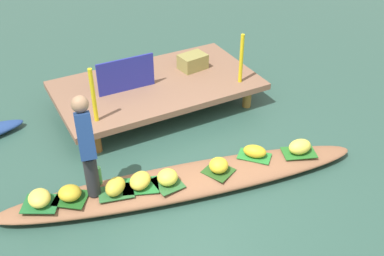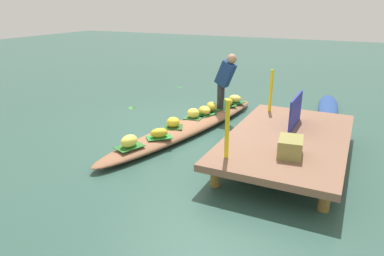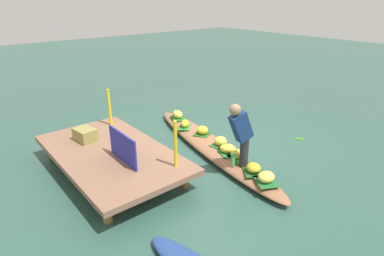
% 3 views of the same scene
% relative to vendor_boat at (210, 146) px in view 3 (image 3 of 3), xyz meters
% --- Properties ---
extents(canal_water, '(40.00, 40.00, 0.00)m').
position_rel_vendor_boat_xyz_m(canal_water, '(0.00, 0.00, -0.10)').
color(canal_water, '#2E5247').
rests_on(canal_water, ground).
extents(dock_platform, '(3.20, 1.80, 0.42)m').
position_rel_vendor_boat_xyz_m(dock_platform, '(0.53, 2.02, 0.26)').
color(dock_platform, '#855E48').
rests_on(dock_platform, ground).
extents(vendor_boat, '(4.77, 1.60, 0.20)m').
position_rel_vendor_boat_xyz_m(vendor_boat, '(0.00, 0.00, 0.00)').
color(vendor_boat, '#905F42').
rests_on(vendor_boat, ground).
extents(leaf_mat_0, '(0.48, 0.37, 0.01)m').
position_rel_vendor_boat_xyz_m(leaf_mat_0, '(-0.90, 0.11, 0.11)').
color(leaf_mat_0, '#2D6734').
rests_on(leaf_mat_0, vendor_boat).
extents(banana_bunch_0, '(0.37, 0.36, 0.19)m').
position_rel_vendor_boat_xyz_m(banana_bunch_0, '(-0.90, 0.11, 0.20)').
color(banana_bunch_0, gold).
rests_on(banana_bunch_0, vendor_boat).
extents(leaf_mat_1, '(0.52, 0.42, 0.01)m').
position_rel_vendor_boat_xyz_m(leaf_mat_1, '(1.57, -0.31, 0.11)').
color(leaf_mat_1, '#286D27').
rests_on(leaf_mat_1, vendor_boat).
extents(banana_bunch_1, '(0.34, 0.26, 0.20)m').
position_rel_vendor_boat_xyz_m(banana_bunch_1, '(1.57, -0.31, 0.21)').
color(banana_bunch_1, '#F8E552').
rests_on(banana_bunch_1, vendor_boat).
extents(leaf_mat_2, '(0.48, 0.48, 0.01)m').
position_rel_vendor_boat_xyz_m(leaf_mat_2, '(0.99, -0.09, 0.11)').
color(leaf_mat_2, '#298333').
rests_on(leaf_mat_2, vendor_boat).
extents(banana_bunch_2, '(0.35, 0.35, 0.16)m').
position_rel_vendor_boat_xyz_m(banana_bunch_2, '(0.99, -0.09, 0.19)').
color(banana_bunch_2, gold).
rests_on(banana_bunch_2, vendor_boat).
extents(leaf_mat_3, '(0.50, 0.49, 0.01)m').
position_rel_vendor_boat_xyz_m(leaf_mat_3, '(-1.41, 0.27, 0.11)').
color(leaf_mat_3, '#1C561D').
rests_on(leaf_mat_3, vendor_boat).
extents(banana_bunch_3, '(0.36, 0.35, 0.17)m').
position_rel_vendor_boat_xyz_m(banana_bunch_3, '(-1.41, 0.27, 0.19)').
color(banana_bunch_3, gold).
rests_on(banana_bunch_3, vendor_boat).
extents(leaf_mat_4, '(0.44, 0.45, 0.01)m').
position_rel_vendor_boat_xyz_m(leaf_mat_4, '(0.41, -0.13, 0.11)').
color(leaf_mat_4, '#29561F').
rests_on(leaf_mat_4, vendor_boat).
extents(banana_bunch_4, '(0.33, 0.33, 0.19)m').
position_rel_vendor_boat_xyz_m(banana_bunch_4, '(0.41, -0.13, 0.20)').
color(banana_bunch_4, yellow).
rests_on(banana_bunch_4, vendor_boat).
extents(leaf_mat_5, '(0.34, 0.38, 0.01)m').
position_rel_vendor_boat_xyz_m(leaf_mat_5, '(-0.27, -0.03, 0.11)').
color(leaf_mat_5, '#2D6430').
rests_on(leaf_mat_5, vendor_boat).
extents(banana_bunch_5, '(0.28, 0.27, 0.20)m').
position_rel_vendor_boat_xyz_m(banana_bunch_5, '(-0.27, -0.03, 0.20)').
color(banana_bunch_5, '#F2E748').
rests_on(banana_bunch_5, vendor_boat).
extents(leaf_mat_6, '(0.52, 0.49, 0.01)m').
position_rel_vendor_boat_xyz_m(leaf_mat_6, '(-1.74, 0.35, 0.11)').
color(leaf_mat_6, '#1F642F').
rests_on(leaf_mat_6, vendor_boat).
extents(banana_bunch_6, '(0.29, 0.32, 0.18)m').
position_rel_vendor_boat_xyz_m(banana_bunch_6, '(-1.74, 0.35, 0.19)').
color(banana_bunch_6, '#F3D752').
rests_on(banana_bunch_6, vendor_boat).
extents(leaf_mat_7, '(0.52, 0.45, 0.01)m').
position_rel_vendor_boat_xyz_m(leaf_mat_7, '(-0.59, 0.08, 0.11)').
color(leaf_mat_7, '#247633').
rests_on(leaf_mat_7, vendor_boat).
extents(banana_bunch_7, '(0.40, 0.39, 0.17)m').
position_rel_vendor_boat_xyz_m(banana_bunch_7, '(-0.59, 0.08, 0.19)').
color(banana_bunch_7, yellow).
rests_on(banana_bunch_7, vendor_boat).
extents(vendor_person, '(0.27, 0.49, 1.22)m').
position_rel_vendor_boat_xyz_m(vendor_person, '(-1.11, 0.32, 0.80)').
color(vendor_person, '#28282D').
rests_on(vendor_person, vendor_boat).
extents(water_bottle, '(0.07, 0.07, 0.25)m').
position_rel_vendor_boat_xyz_m(water_bottle, '(-1.01, 0.38, 0.23)').
color(water_bottle, '#56BA66').
rests_on(water_bottle, vendor_boat).
extents(market_banner, '(0.91, 0.04, 0.54)m').
position_rel_vendor_boat_xyz_m(market_banner, '(0.03, 2.02, 0.59)').
color(market_banner, '#252B96').
rests_on(market_banner, dock_platform).
extents(railing_post_west, '(0.06, 0.06, 0.81)m').
position_rel_vendor_boat_xyz_m(railing_post_west, '(-0.67, 1.42, 0.73)').
color(railing_post_west, yellow).
rests_on(railing_post_west, dock_platform).
extents(railing_post_east, '(0.06, 0.06, 0.81)m').
position_rel_vendor_boat_xyz_m(railing_post_east, '(1.73, 1.42, 0.73)').
color(railing_post_east, yellow).
rests_on(railing_post_east, dock_platform).
extents(produce_crate, '(0.48, 0.37, 0.25)m').
position_rel_vendor_boat_xyz_m(produce_crate, '(1.28, 2.19, 0.45)').
color(produce_crate, olive).
rests_on(produce_crate, dock_platform).
extents(drifting_plant_0, '(0.26, 0.27, 0.01)m').
position_rel_vendor_boat_xyz_m(drifting_plant_0, '(-0.88, -1.99, -0.10)').
color(drifting_plant_0, '#418531').
rests_on(drifting_plant_0, ground).
extents(drifting_plant_2, '(0.26, 0.25, 0.01)m').
position_rel_vendor_boat_xyz_m(drifting_plant_2, '(-0.89, -1.95, -0.10)').
color(drifting_plant_2, '#25561A').
rests_on(drifting_plant_2, ground).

